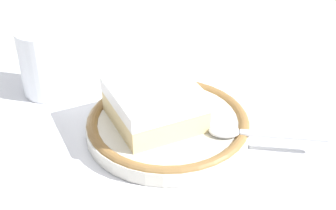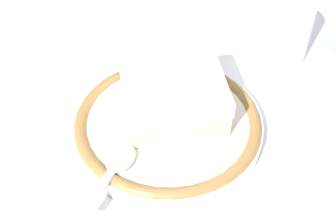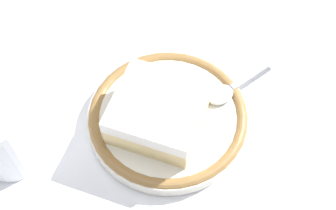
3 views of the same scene
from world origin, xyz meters
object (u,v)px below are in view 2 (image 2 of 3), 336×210
(plate, at_px, (168,124))
(spoon, at_px, (106,180))
(cup, at_px, (282,30))
(cake_slice, at_px, (173,94))
(napkin, at_px, (335,191))

(plate, relative_size, spoon, 1.70)
(spoon, height_order, cup, cup)
(cake_slice, height_order, napkin, cake_slice)
(spoon, height_order, napkin, spoon)
(cake_slice, relative_size, napkin, 0.88)
(plate, relative_size, cake_slice, 1.78)
(cake_slice, bearing_deg, plate, -121.57)
(spoon, distance_m, napkin, 0.20)
(cake_slice, bearing_deg, cup, 25.96)
(cup, bearing_deg, cake_slice, -154.04)
(plate, distance_m, cup, 0.18)
(plate, relative_size, cup, 2.17)
(spoon, bearing_deg, plate, 40.25)
(plate, height_order, cake_slice, cake_slice)
(spoon, relative_size, cup, 1.28)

